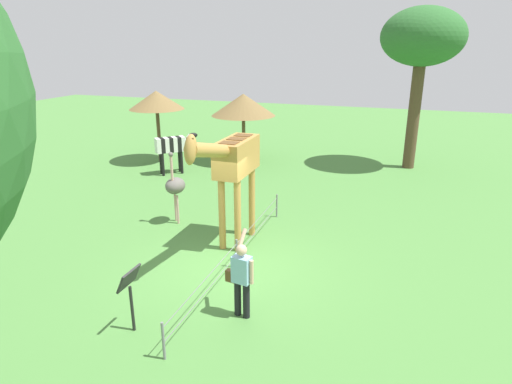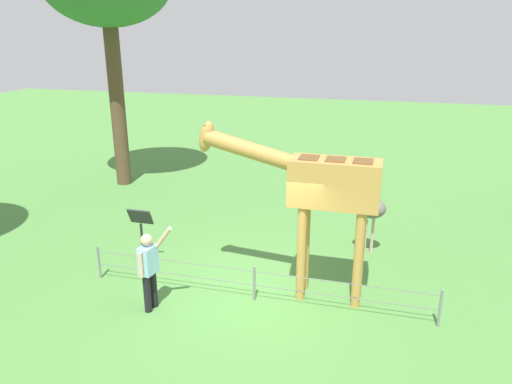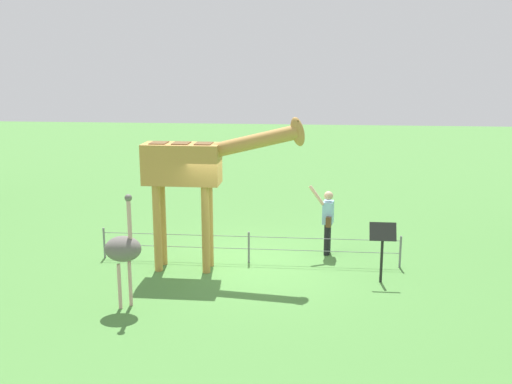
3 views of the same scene
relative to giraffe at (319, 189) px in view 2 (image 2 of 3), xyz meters
name	(u,v)px [view 2 (image 2 of 3)]	position (x,y,z in m)	size (l,w,h in m)	color
ground_plane	(256,296)	(1.15, 0.39, -2.29)	(60.00, 60.00, 0.00)	#4C843D
giraffe	(319,189)	(0.00, 0.00, 0.00)	(3.61, 0.71, 3.52)	#BC8942
visitor	(149,267)	(2.99, 1.35, -1.39)	(0.64, 0.59, 1.74)	black
ostrich	(371,208)	(-0.95, -2.26, -1.12)	(0.70, 0.56, 2.25)	#CC9E93
info_sign	(141,224)	(4.12, -0.45, -1.34)	(0.56, 0.21, 1.32)	black
wire_fence	(254,282)	(1.15, 0.52, -1.89)	(7.05, 0.05, 0.75)	slate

